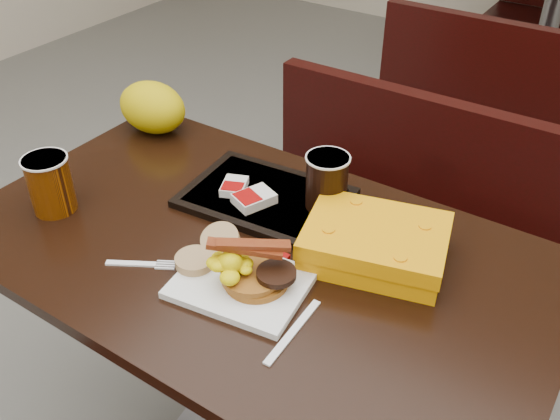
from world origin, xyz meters
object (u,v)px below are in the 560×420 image
Objects in this scene: platter at (241,284)px; knife at (293,331)px; pancake_stack at (256,277)px; hashbrown_sleeve_right at (254,199)px; coffee_cup_far at (327,182)px; table_near at (256,369)px; coffee_cup_near at (50,184)px; paper_bag at (152,107)px; clamshell at (375,243)px; bench_far_s at (503,90)px; bench_near_n at (386,225)px; tray at (266,198)px; fork at (131,264)px; table_far at (545,40)px; hashbrown_sleeve_left at (234,186)px.

platter is 0.15m from knife.
pancake_stack is at bearing -117.46° from knife.
hashbrown_sleeve_right is 0.69× the size of coffee_cup_far.
coffee_cup_near reaches higher than table_near.
platter is 2.01× the size of pancake_stack.
paper_bag reaches higher than platter.
paper_bag is (-0.58, 0.35, 0.04)m from pancake_stack.
table_near is 0.48m from clamshell.
bench_far_s is 4.20× the size of platter.
coffee_cup_far is at bearing -83.15° from bench_near_n.
hashbrown_sleeve_right reaches higher than tray.
platter is 0.28m from tray.
coffee_cup_far reaches higher than fork.
platter is (0.05, -2.71, 0.38)m from table_far.
clamshell is at bearing 25.35° from table_near.
pancake_stack reaches higher than knife.
pancake_stack is at bearing -67.94° from hashbrown_sleeve_left.
hashbrown_sleeve_left is at bearing 54.83° from fork.
paper_bag reaches higher than clamshell.
hashbrown_sleeve_left is (-0.19, 0.23, 0.02)m from platter.
knife reaches higher than bench_near_n.
fork is at bearing -111.40° from tray.
platter is 0.25m from hashbrown_sleeve_right.
knife is (0.19, -2.75, 0.38)m from table_far.
coffee_cup_near reaches higher than platter.
clamshell is (0.03, 0.25, 0.03)m from knife.
coffee_cup_near is at bearing -124.69° from hashbrown_sleeve_right.
fork reaches higher than table_far.
bench_far_s is 2.09m from knife.
hashbrown_sleeve_left is (-0.07, -0.02, 0.02)m from tray.
tray reaches higher than table_near.
hashbrown_sleeve_left is (-0.33, 0.27, 0.02)m from knife.
bench_far_s is 1.80m from tray.
table_near is at bearing -90.00° from table_far.
bench_near_n is at bearing 95.36° from clamshell.
table_near is 4.49× the size of clamshell.
coffee_cup_far is 0.45× the size of clamshell.
coffee_cup_far reaches higher than hashbrown_sleeve_left.
hashbrown_sleeve_left reaches higher than knife.
table_far is 2.46m from coffee_cup_far.
tray is at bearing 121.30° from pancake_stack.
table_near is 9.96× the size of coffee_cup_far.
clamshell is (0.65, 0.23, -0.03)m from coffee_cup_near.
coffee_cup_near is 0.43m from hashbrown_sleeve_right.
hashbrown_sleeve_left is at bearing -165.94° from tray.
bench_far_s is 2.12m from fork.
pancake_stack reaches higher than bench_near_n.
bench_far_s is at bearing 92.22° from pancake_stack.
paper_bag is at bearing 153.01° from table_near.
bench_near_n is at bearing -169.17° from knife.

